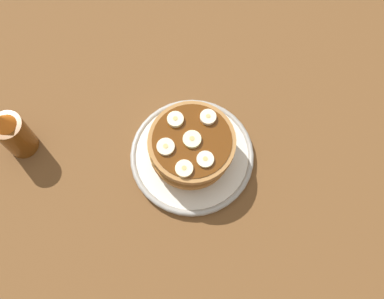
# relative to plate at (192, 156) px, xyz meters

# --- Properties ---
(ground_plane) EXTENTS (1.40, 1.40, 0.03)m
(ground_plane) POSITION_rel_plate_xyz_m (0.00, 0.00, -0.03)
(ground_plane) COLOR brown
(plate) EXTENTS (0.23, 0.23, 0.02)m
(plate) POSITION_rel_plate_xyz_m (0.00, 0.00, 0.00)
(plate) COLOR silver
(plate) RESTS_ON ground_plane
(pancake_stack) EXTENTS (0.15, 0.16, 0.07)m
(pancake_stack) POSITION_rel_plate_xyz_m (0.00, 0.00, 0.04)
(pancake_stack) COLOR #B8783F
(pancake_stack) RESTS_ON plate
(banana_slice_0) EXTENTS (0.03, 0.03, 0.01)m
(banana_slice_0) POSITION_rel_plate_xyz_m (0.00, 0.00, 0.08)
(banana_slice_0) COLOR #EFF2B3
(banana_slice_0) RESTS_ON pancake_stack
(banana_slice_1) EXTENTS (0.03, 0.03, 0.01)m
(banana_slice_1) POSITION_rel_plate_xyz_m (0.05, -0.00, 0.08)
(banana_slice_1) COLOR #F7E0BA
(banana_slice_1) RESTS_ON pancake_stack
(banana_slice_2) EXTENTS (0.03, 0.03, 0.01)m
(banana_slice_2) POSITION_rel_plate_xyz_m (-0.02, -0.04, 0.08)
(banana_slice_2) COLOR #EFE7BC
(banana_slice_2) RESTS_ON pancake_stack
(banana_slice_3) EXTENTS (0.03, 0.03, 0.01)m
(banana_slice_3) POSITION_rel_plate_xyz_m (0.01, 0.04, 0.08)
(banana_slice_3) COLOR #F7EEB9
(banana_slice_3) RESTS_ON pancake_stack
(banana_slice_4) EXTENTS (0.03, 0.03, 0.01)m
(banana_slice_4) POSITION_rel_plate_xyz_m (-0.04, 0.03, 0.08)
(banana_slice_4) COLOR beige
(banana_slice_4) RESTS_ON pancake_stack
(banana_slice_5) EXTENTS (0.03, 0.03, 0.01)m
(banana_slice_5) POSITION_rel_plate_xyz_m (-0.05, -0.02, 0.08)
(banana_slice_5) COLOR #FCEBB7
(banana_slice_5) RESTS_ON pancake_stack
(syrup_bottle) EXTENTS (0.06, 0.06, 0.13)m
(syrup_bottle) POSITION_rel_plate_xyz_m (-0.16, 0.28, 0.05)
(syrup_bottle) COLOR brown
(syrup_bottle) RESTS_ON ground_plane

